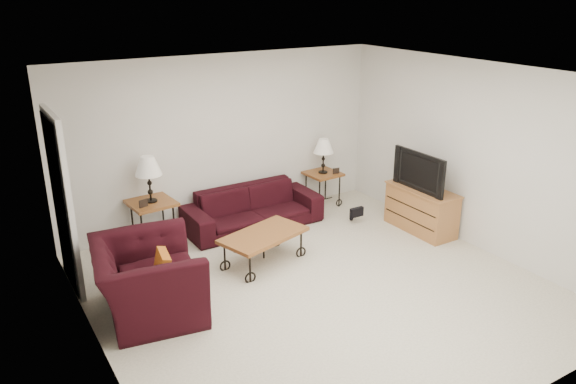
% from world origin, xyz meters
% --- Properties ---
extents(ground, '(5.00, 5.00, 0.00)m').
position_xyz_m(ground, '(0.00, 0.00, 0.00)').
color(ground, beige).
rests_on(ground, ground).
extents(wall_back, '(5.00, 0.02, 2.50)m').
position_xyz_m(wall_back, '(0.00, 2.50, 1.25)').
color(wall_back, silver).
rests_on(wall_back, ground).
extents(wall_front, '(5.00, 0.02, 2.50)m').
position_xyz_m(wall_front, '(0.00, -2.50, 1.25)').
color(wall_front, silver).
rests_on(wall_front, ground).
extents(wall_left, '(0.02, 5.00, 2.50)m').
position_xyz_m(wall_left, '(-2.50, 0.00, 1.25)').
color(wall_left, silver).
rests_on(wall_left, ground).
extents(wall_right, '(0.02, 5.00, 2.50)m').
position_xyz_m(wall_right, '(2.50, 0.00, 1.25)').
color(wall_right, silver).
rests_on(wall_right, ground).
extents(ceiling, '(5.00, 5.00, 0.00)m').
position_xyz_m(ceiling, '(0.00, 0.00, 2.50)').
color(ceiling, white).
rests_on(ceiling, wall_back).
extents(doorway, '(0.08, 0.94, 2.04)m').
position_xyz_m(doorway, '(-2.47, 1.65, 1.02)').
color(doorway, black).
rests_on(doorway, ground).
extents(sofa, '(2.03, 0.79, 0.59)m').
position_xyz_m(sofa, '(0.20, 2.02, 0.30)').
color(sofa, black).
rests_on(sofa, ground).
extents(side_table_left, '(0.63, 0.63, 0.63)m').
position_xyz_m(side_table_left, '(-1.26, 2.20, 0.32)').
color(side_table_left, brown).
rests_on(side_table_left, ground).
extents(side_table_right, '(0.54, 0.54, 0.56)m').
position_xyz_m(side_table_right, '(1.58, 2.20, 0.28)').
color(side_table_right, brown).
rests_on(side_table_right, ground).
extents(lamp_left, '(0.39, 0.39, 0.63)m').
position_xyz_m(lamp_left, '(-1.26, 2.20, 0.95)').
color(lamp_left, black).
rests_on(lamp_left, side_table_left).
extents(lamp_right, '(0.33, 0.33, 0.56)m').
position_xyz_m(lamp_right, '(1.58, 2.20, 0.84)').
color(lamp_right, black).
rests_on(lamp_right, side_table_right).
extents(photo_frame_left, '(0.13, 0.05, 0.11)m').
position_xyz_m(photo_frame_left, '(-1.41, 2.05, 0.69)').
color(photo_frame_left, black).
rests_on(photo_frame_left, side_table_left).
extents(photo_frame_right, '(0.11, 0.03, 0.09)m').
position_xyz_m(photo_frame_right, '(1.73, 2.05, 0.61)').
color(photo_frame_right, black).
rests_on(photo_frame_right, side_table_right).
extents(coffee_table, '(1.24, 0.89, 0.42)m').
position_xyz_m(coffee_table, '(-0.24, 0.91, 0.21)').
color(coffee_table, brown).
rests_on(coffee_table, ground).
extents(armchair, '(1.27, 1.40, 0.81)m').
position_xyz_m(armchair, '(-1.88, 0.54, 0.40)').
color(armchair, black).
rests_on(armchair, ground).
extents(throw_pillow, '(0.15, 0.38, 0.37)m').
position_xyz_m(throw_pillow, '(-1.72, 0.49, 0.52)').
color(throw_pillow, '#BC5118').
rests_on(throw_pillow, armchair).
extents(tv_stand, '(0.45, 1.08, 0.65)m').
position_xyz_m(tv_stand, '(2.23, 0.63, 0.32)').
color(tv_stand, '#A3693C').
rests_on(tv_stand, ground).
extents(television, '(0.13, 0.96, 0.56)m').
position_xyz_m(television, '(2.21, 0.63, 0.92)').
color(television, black).
rests_on(television, tv_stand).
extents(backpack, '(0.40, 0.35, 0.44)m').
position_xyz_m(backpack, '(1.58, 1.43, 0.22)').
color(backpack, black).
rests_on(backpack, ground).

